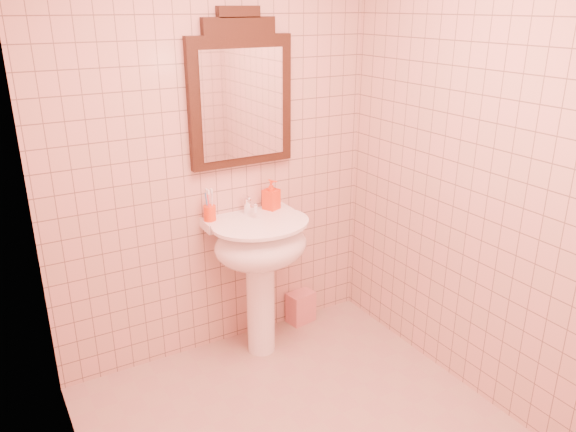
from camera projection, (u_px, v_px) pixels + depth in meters
back_wall at (215, 151)px, 3.19m from camera, size 2.00×0.02×2.50m
pedestal_sink at (260, 253)px, 3.29m from camera, size 0.58×0.58×0.86m
faucet at (249, 205)px, 3.31m from camera, size 0.04×0.16×0.11m
mirror at (241, 95)px, 3.13m from camera, size 0.62×0.06×0.87m
toothbrush_cup at (210, 213)px, 3.22m from camera, size 0.07×0.07×0.16m
soap_dispenser at (271, 195)px, 3.38m from camera, size 0.11×0.11×0.19m
towel at (301, 307)px, 3.80m from camera, size 0.19×0.14×0.21m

